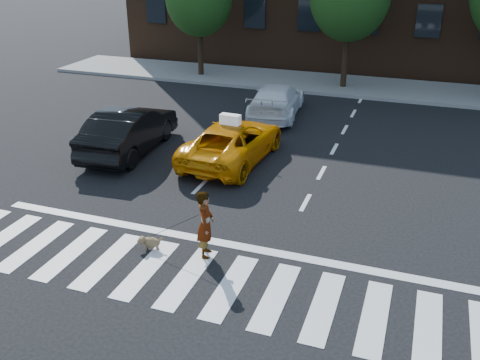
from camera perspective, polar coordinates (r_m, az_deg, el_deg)
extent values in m
plane|color=black|center=(11.87, -5.65, -10.34)|extent=(120.00, 120.00, 0.00)
cube|color=silver|center=(11.87, -5.65, -10.32)|extent=(13.00, 2.40, 0.01)
cube|color=silver|center=(13.10, -2.71, -6.58)|extent=(12.00, 0.30, 0.01)
cube|color=slate|center=(27.43, 10.03, 10.01)|extent=(30.00, 4.00, 0.15)
cylinder|color=black|center=(28.60, -4.26, 14.07)|extent=(0.28, 0.28, 3.25)
cylinder|color=black|center=(26.51, 11.19, 13.20)|extent=(0.28, 0.28, 3.55)
imported|color=orange|center=(17.53, -0.79, 4.13)|extent=(2.45, 4.86, 1.32)
imported|color=black|center=(18.63, -11.75, 5.24)|extent=(1.97, 4.83, 1.56)
imported|color=white|center=(22.22, 3.89, 8.52)|extent=(2.35, 4.78, 1.34)
imported|color=#999999|center=(12.19, -3.71, -4.73)|extent=(0.54, 0.68, 1.64)
ellipsoid|color=#947A4B|center=(12.88, -9.43, -6.54)|extent=(0.49, 0.39, 0.24)
sphere|color=#947A4B|center=(12.86, -10.40, -6.32)|extent=(0.24, 0.24, 0.18)
sphere|color=#947A4B|center=(12.89, -10.73, -6.46)|extent=(0.11, 0.11, 0.09)
cylinder|color=#947A4B|center=(12.83, -8.50, -6.27)|extent=(0.13, 0.09, 0.11)
sphere|color=#947A4B|center=(12.89, -10.40, -5.99)|extent=(0.08, 0.08, 0.06)
sphere|color=#947A4B|center=(12.79, -10.44, -6.25)|extent=(0.08, 0.08, 0.06)
cylinder|color=#947A4B|center=(12.91, -9.98, -7.19)|extent=(0.06, 0.06, 0.12)
cylinder|color=#947A4B|center=(13.00, -9.94, -6.94)|extent=(0.06, 0.06, 0.12)
cylinder|color=#947A4B|center=(12.89, -8.83, -7.16)|extent=(0.06, 0.06, 0.12)
cylinder|color=#947A4B|center=(12.98, -8.81, -6.91)|extent=(0.06, 0.06, 0.12)
cube|color=white|center=(17.09, -1.04, 6.48)|extent=(0.66, 0.32, 0.32)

